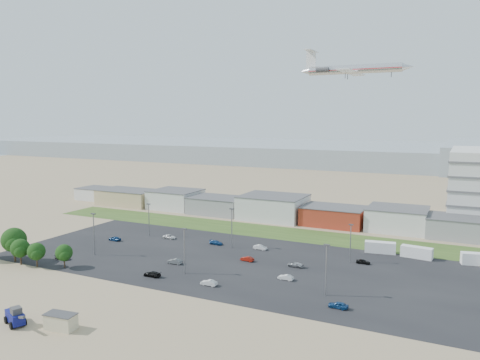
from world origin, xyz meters
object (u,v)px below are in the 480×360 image
Objects in this scene: parked_car_5 at (115,239)px; parked_car_10 at (62,257)px; telehandler at (15,315)px; parked_car_7 at (247,259)px; airliner at (354,69)px; parked_car_12 at (295,265)px; parked_car_3 at (152,274)px; parked_car_6 at (216,243)px; parked_car_11 at (260,247)px; parked_car_13 at (209,283)px; parked_car_1 at (286,277)px; parked_car_8 at (363,262)px; parked_car_2 at (338,305)px; parked_car_4 at (175,261)px; box_trailer_a at (380,247)px; parked_car_9 at (169,237)px; portable_shed at (61,321)px.

parked_car_5 is 20.00m from parked_car_10.
telehandler is 54.20m from parked_car_7.
parked_car_12 is at bearing -85.81° from airliner.
airliner is at bearing 169.77° from parked_car_3.
parked_car_11 is at bearing -84.35° from parked_car_6.
parked_car_13 is at bearing 79.16° from telehandler.
parked_car_13 is at bearing -92.73° from parked_car_10.
parked_car_6 is 0.92× the size of parked_car_10.
parked_car_5 reaches higher than parked_car_6.
parked_car_8 is at bearing 149.02° from parked_car_1.
parked_car_13 is (14.37, -29.24, 0.02)m from parked_car_6.
parked_car_13 is at bearing -87.18° from parked_car_2.
airliner reaches higher than parked_car_4.
box_trailer_a is 31.71m from parked_car_11.
parked_car_11 is at bearing -177.30° from parked_car_13.
parked_car_9 is 1.02× the size of parked_car_12.
parked_car_4 reaches higher than parked_car_11.
parked_car_13 is at bearing -30.25° from parked_car_12.
parked_car_2 reaches higher than parked_car_10.
parked_car_8 is 0.92× the size of parked_car_13.
parked_car_1 is 0.88× the size of parked_car_6.
parked_car_5 is at bearing -114.57° from parked_car_13.
parked_car_10 reaches higher than parked_car_3.
parked_car_3 is (-27.70, -11.11, 0.03)m from parked_car_1.
parked_car_13 is at bearing -93.29° from airliner.
parked_car_8 is (69.34, 9.41, -0.09)m from parked_car_5.
parked_car_5 is 1.01× the size of parked_car_11.
parked_car_7 is at bearing 68.77° from portable_shed.
parked_car_3 is 0.96× the size of parked_car_10.
parked_car_2 is 1.03× the size of parked_car_13.
parked_car_3 is 33.66m from parked_car_12.
parked_car_3 is at bearing 125.07° from parked_car_8.
portable_shed is 60.69m from parked_car_9.
parked_car_10 reaches higher than parked_car_1.
portable_shed is 1.41× the size of parked_car_4.
parked_car_11 is 1.04× the size of parked_car_13.
parked_car_11 is (28.80, 0.98, 0.06)m from parked_car_9.
parked_car_2 is 0.90× the size of parked_car_3.
parked_car_10 is 51.01m from parked_car_11.
parked_car_1 is at bearing -121.75° from parked_car_6.
parked_car_4 is at bearing -99.57° from parked_car_2.
parked_car_3 is 1.04× the size of parked_car_12.
parked_car_5 reaches higher than parked_car_12.
parked_car_6 is 1.09× the size of parked_car_13.
airliner is (26.38, 137.53, 52.96)m from telehandler.
parked_car_2 is at bearing -122.42° from parked_car_6.
airliner is (17.89, 135.44, 53.26)m from portable_shed.
parked_car_2 reaches higher than parked_car_12.
parked_car_11 is (10.93, 58.96, -0.73)m from portable_shed.
telehandler is 2.18× the size of parked_car_13.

